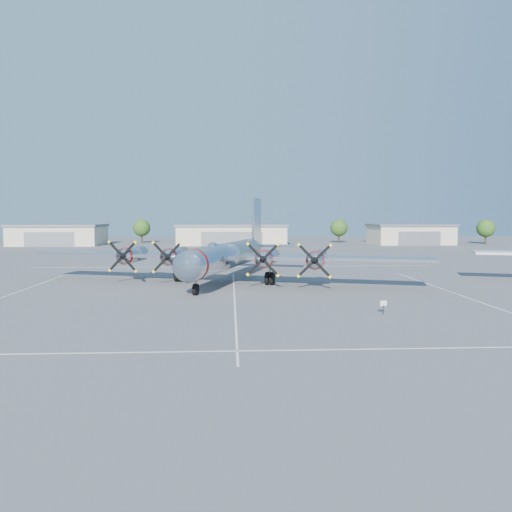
{
  "coord_description": "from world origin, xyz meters",
  "views": [
    {
      "loc": [
        -0.37,
        -50.15,
        7.82
      ],
      "look_at": [
        2.51,
        5.72,
        3.2
      ],
      "focal_mm": 35.0,
      "sensor_mm": 36.0,
      "label": 1
    }
  ],
  "objects_px": {
    "hangar_west": "(59,235)",
    "tree_west": "(142,228)",
    "info_placard": "(383,305)",
    "hangar_center": "(232,234)",
    "main_bomber_b29": "(229,281)",
    "tree_far_east": "(486,228)",
    "tree_east": "(339,228)",
    "hangar_east": "(410,234)"
  },
  "relations": [
    {
      "from": "hangar_east",
      "to": "tree_far_east",
      "type": "relative_size",
      "value": 3.1
    },
    {
      "from": "tree_west",
      "to": "info_placard",
      "type": "distance_m",
      "value": 108.38
    },
    {
      "from": "hangar_center",
      "to": "main_bomber_b29",
      "type": "height_order",
      "value": "hangar_center"
    },
    {
      "from": "tree_east",
      "to": "main_bomber_b29",
      "type": "relative_size",
      "value": 0.14
    },
    {
      "from": "info_placard",
      "to": "tree_east",
      "type": "bearing_deg",
      "value": 65.28
    },
    {
      "from": "tree_west",
      "to": "main_bomber_b29",
      "type": "height_order",
      "value": "tree_west"
    },
    {
      "from": "hangar_center",
      "to": "hangar_west",
      "type": "bearing_deg",
      "value": 180.0
    },
    {
      "from": "tree_west",
      "to": "main_bomber_b29",
      "type": "relative_size",
      "value": 0.14
    },
    {
      "from": "tree_far_east",
      "to": "main_bomber_b29",
      "type": "xyz_separation_m",
      "value": [
        -68.57,
        -71.49,
        -4.22
      ]
    },
    {
      "from": "main_bomber_b29",
      "to": "tree_east",
      "type": "bearing_deg",
      "value": 86.11
    },
    {
      "from": "hangar_center",
      "to": "tree_west",
      "type": "distance_m",
      "value": 26.3
    },
    {
      "from": "tree_east",
      "to": "main_bomber_b29",
      "type": "height_order",
      "value": "tree_east"
    },
    {
      "from": "tree_west",
      "to": "tree_far_east",
      "type": "height_order",
      "value": "same"
    },
    {
      "from": "tree_east",
      "to": "tree_far_east",
      "type": "xyz_separation_m",
      "value": [
        38.0,
        -8.0,
        0.0
      ]
    },
    {
      "from": "tree_far_east",
      "to": "hangar_west",
      "type": "bearing_deg",
      "value": 179.0
    },
    {
      "from": "main_bomber_b29",
      "to": "info_placard",
      "type": "bearing_deg",
      "value": -41.97
    },
    {
      "from": "hangar_west",
      "to": "hangar_east",
      "type": "bearing_deg",
      "value": 0.0
    },
    {
      "from": "tree_west",
      "to": "tree_east",
      "type": "xyz_separation_m",
      "value": [
        55.0,
        -2.0,
        0.0
      ]
    },
    {
      "from": "tree_east",
      "to": "info_placard",
      "type": "distance_m",
      "value": 101.66
    },
    {
      "from": "hangar_east",
      "to": "info_placard",
      "type": "bearing_deg",
      "value": -111.16
    },
    {
      "from": "hangar_east",
      "to": "tree_west",
      "type": "bearing_deg",
      "value": 173.72
    },
    {
      "from": "main_bomber_b29",
      "to": "info_placard",
      "type": "xyz_separation_m",
      "value": [
        12.23,
        -20.44,
        0.76
      ]
    },
    {
      "from": "tree_west",
      "to": "tree_east",
      "type": "relative_size",
      "value": 1.0
    },
    {
      "from": "tree_far_east",
      "to": "tree_west",
      "type": "bearing_deg",
      "value": 173.86
    },
    {
      "from": "hangar_west",
      "to": "main_bomber_b29",
      "type": "bearing_deg",
      "value": -58.83
    },
    {
      "from": "hangar_east",
      "to": "tree_east",
      "type": "height_order",
      "value": "tree_east"
    },
    {
      "from": "hangar_west",
      "to": "tree_west",
      "type": "distance_m",
      "value": 21.61
    },
    {
      "from": "hangar_east",
      "to": "tree_west",
      "type": "xyz_separation_m",
      "value": [
        -73.0,
        8.04,
        1.51
      ]
    },
    {
      "from": "hangar_east",
      "to": "main_bomber_b29",
      "type": "distance_m",
      "value": 88.11
    },
    {
      "from": "hangar_center",
      "to": "tree_west",
      "type": "height_order",
      "value": "tree_west"
    },
    {
      "from": "hangar_center",
      "to": "tree_west",
      "type": "relative_size",
      "value": 4.31
    },
    {
      "from": "main_bomber_b29",
      "to": "info_placard",
      "type": "height_order",
      "value": "main_bomber_b29"
    },
    {
      "from": "tree_east",
      "to": "main_bomber_b29",
      "type": "xyz_separation_m",
      "value": [
        -30.57,
        -79.49,
        -4.22
      ]
    },
    {
      "from": "hangar_west",
      "to": "tree_west",
      "type": "height_order",
      "value": "tree_west"
    },
    {
      "from": "hangar_west",
      "to": "hangar_east",
      "type": "distance_m",
      "value": 93.0
    },
    {
      "from": "info_placard",
      "to": "hangar_east",
      "type": "bearing_deg",
      "value": 54.52
    },
    {
      "from": "hangar_east",
      "to": "tree_far_east",
      "type": "bearing_deg",
      "value": -5.61
    },
    {
      "from": "hangar_west",
      "to": "info_placard",
      "type": "distance_m",
      "value": 109.69
    },
    {
      "from": "tree_west",
      "to": "tree_east",
      "type": "height_order",
      "value": "same"
    },
    {
      "from": "tree_east",
      "to": "tree_west",
      "type": "bearing_deg",
      "value": 177.92
    },
    {
      "from": "hangar_west",
      "to": "info_placard",
      "type": "bearing_deg",
      "value": -58.89
    },
    {
      "from": "hangar_center",
      "to": "tree_far_east",
      "type": "height_order",
      "value": "tree_far_east"
    }
  ]
}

